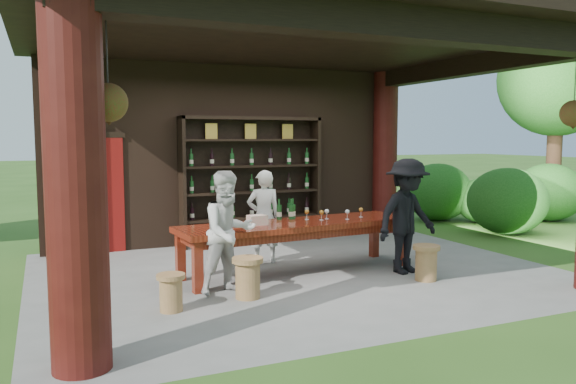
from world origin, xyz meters
name	(u,v)px	position (x,y,z in m)	size (l,w,h in m)	color
ground	(299,272)	(0.00, 0.00, 0.00)	(90.00, 90.00, 0.00)	#2D5119
pavilion	(286,127)	(-0.01, 0.43, 2.13)	(7.50, 6.00, 3.60)	slate
wine_shelf	(252,180)	(0.16, 2.45, 1.18)	(2.68, 0.41, 2.35)	black
tasting_table	(298,230)	(-0.02, 0.00, 0.64)	(3.61, 1.19, 0.75)	#5B180D
stool_near_left	(248,277)	(-1.14, -0.96, 0.27)	(0.39, 0.39, 0.51)	olive
stool_near_right	(426,262)	(1.41, -1.14, 0.26)	(0.37, 0.37, 0.49)	olive
stool_far_left	(171,292)	(-2.11, -1.10, 0.23)	(0.33, 0.33, 0.43)	olive
host	(264,217)	(-0.24, 0.80, 0.73)	(0.53, 0.35, 1.47)	white
guest_woman	(229,232)	(-1.28, -0.64, 0.78)	(0.76, 0.59, 1.56)	silver
guest_man	(407,216)	(1.43, -0.66, 0.84)	(1.08, 0.62, 1.67)	black
table_bottles	(288,209)	(-0.05, 0.31, 0.90)	(0.30, 0.13, 0.31)	#194C1E
table_glasses	(333,214)	(0.58, 0.05, 0.82)	(0.94, 0.30, 0.15)	silver
napkin_basket	(257,220)	(-0.67, -0.05, 0.82)	(0.26, 0.18, 0.14)	#BF6672
shrubs	(389,215)	(2.44, 1.32, 0.54)	(16.14, 7.67, 1.36)	#194C14
trees	(443,63)	(3.59, 1.30, 3.37)	(20.60, 10.03, 4.80)	#3F2819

